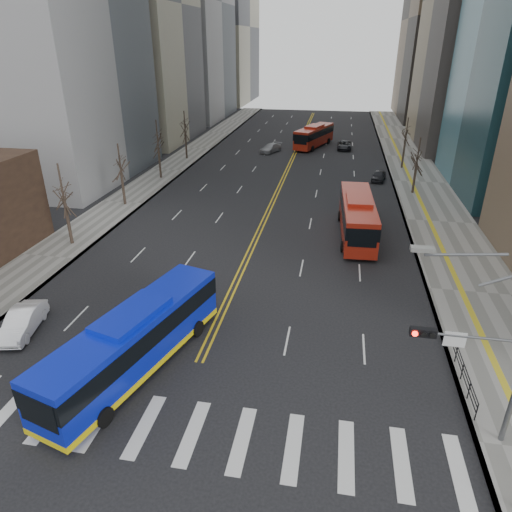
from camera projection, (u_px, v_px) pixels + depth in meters
The scene contains 15 objects.
ground at pixel (168, 429), 21.51m from camera, with size 220.00×220.00×0.00m, color black.
sidewalk_right at pixel (419, 182), 58.69m from camera, with size 7.00×130.00×0.15m, color slate.
sidewalk_left at pixel (168, 170), 64.14m from camera, with size 5.00×130.00×0.15m, color slate.
crosswalk at pixel (168, 429), 21.51m from camera, with size 26.70×4.00×0.01m.
centerline at pixel (292, 159), 70.42m from camera, with size 0.55×100.00×0.01m.
signal_mast at pixel (490, 352), 19.00m from camera, with size 5.37×0.37×9.39m.
pedestrian_railing at pixel (463, 369), 24.20m from camera, with size 0.06×6.06×1.02m.
street_trees at pixel (211, 155), 51.30m from camera, with size 35.20×47.20×7.60m.
blue_bus at pixel (135, 339), 24.76m from camera, with size 6.06×12.97×3.69m.
red_bus_near at pixel (357, 215), 41.92m from camera, with size 3.41×12.09×3.78m.
red_bus_far at pixel (314, 135), 77.62m from camera, with size 6.25×11.70×3.63m.
car_white at pixel (23, 322), 28.40m from camera, with size 1.56×4.47×1.47m, color white.
car_dark_mid at pixel (379, 176), 59.29m from camera, with size 1.56×3.88×1.32m, color black.
car_silver at pixel (271, 148), 74.36m from camera, with size 1.92×4.72×1.37m, color gray.
car_dark_far at pixel (344, 145), 76.41m from camera, with size 2.25×4.88×1.36m, color black.
Camera 1 is at (6.90, -14.94, 16.62)m, focal length 32.00 mm.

